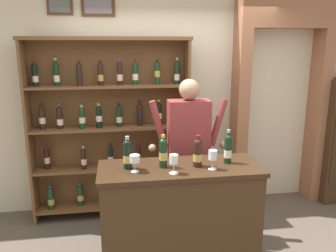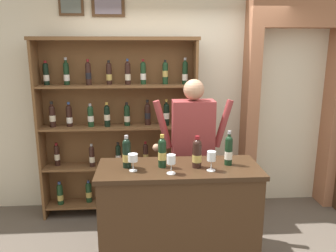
# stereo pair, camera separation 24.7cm
# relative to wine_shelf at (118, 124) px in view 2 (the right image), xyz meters

# --- Properties ---
(back_wall) EXTENTS (12.00, 0.19, 3.10)m
(back_wall) POSITION_rel_wine_shelf_xyz_m (0.72, 0.30, 0.40)
(back_wall) COLOR beige
(back_wall) RESTS_ON ground
(wine_shelf) EXTENTS (1.90, 0.31, 2.16)m
(wine_shelf) POSITION_rel_wine_shelf_xyz_m (0.00, 0.00, 0.00)
(wine_shelf) COLOR brown
(wine_shelf) RESTS_ON ground
(archway_doorway) EXTENTS (1.23, 0.45, 2.63)m
(archway_doorway) POSITION_rel_wine_shelf_xyz_m (2.17, 0.17, 0.36)
(archway_doorway) COLOR #9E6647
(archway_doorway) RESTS_ON ground
(tasting_counter) EXTENTS (1.43, 0.57, 1.03)m
(tasting_counter) POSITION_rel_wine_shelf_xyz_m (0.61, -1.22, -0.63)
(tasting_counter) COLOR #422B19
(tasting_counter) RESTS_ON ground
(shopkeeper) EXTENTS (0.85, 0.22, 1.74)m
(shopkeeper) POSITION_rel_wine_shelf_xyz_m (0.82, -0.61, -0.06)
(shopkeeper) COLOR #2D3347
(shopkeeper) RESTS_ON ground
(tasting_bottle_brunello) EXTENTS (0.07, 0.07, 0.29)m
(tasting_bottle_brunello) POSITION_rel_wine_shelf_xyz_m (0.16, -1.20, 0.02)
(tasting_bottle_brunello) COLOR black
(tasting_bottle_brunello) RESTS_ON tasting_counter
(tasting_bottle_rosso) EXTENTS (0.07, 0.07, 0.29)m
(tasting_bottle_rosso) POSITION_rel_wine_shelf_xyz_m (0.47, -1.21, 0.02)
(tasting_bottle_rosso) COLOR black
(tasting_bottle_rosso) RESTS_ON tasting_counter
(tasting_bottle_bianco) EXTENTS (0.08, 0.08, 0.28)m
(tasting_bottle_bianco) POSITION_rel_wine_shelf_xyz_m (0.77, -1.24, 0.02)
(tasting_bottle_bianco) COLOR black
(tasting_bottle_bianco) RESTS_ON tasting_counter
(tasting_bottle_vin_santo) EXTENTS (0.07, 0.07, 0.31)m
(tasting_bottle_vin_santo) POSITION_rel_wine_shelf_xyz_m (1.06, -1.19, 0.02)
(tasting_bottle_vin_santo) COLOR black
(tasting_bottle_vin_santo) RESTS_ON tasting_counter
(wine_glass_left) EXTENTS (0.07, 0.07, 0.17)m
(wine_glass_left) POSITION_rel_wine_shelf_xyz_m (0.88, -1.33, 0.00)
(wine_glass_left) COLOR silver
(wine_glass_left) RESTS_ON tasting_counter
(wine_glass_right) EXTENTS (0.08, 0.08, 0.16)m
(wine_glass_right) POSITION_rel_wine_shelf_xyz_m (0.53, -1.38, 0.00)
(wine_glass_right) COLOR silver
(wine_glass_right) RESTS_ON tasting_counter
(wine_glass_spare) EXTENTS (0.08, 0.08, 0.15)m
(wine_glass_spare) POSITION_rel_wine_shelf_xyz_m (0.22, -1.29, -0.00)
(wine_glass_spare) COLOR silver
(wine_glass_spare) RESTS_ON tasting_counter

